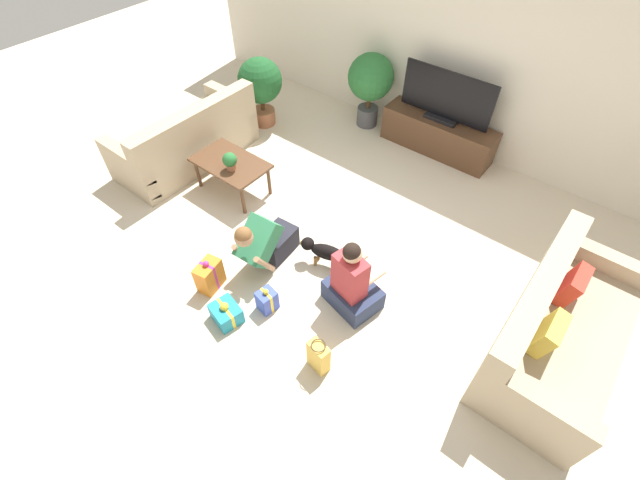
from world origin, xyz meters
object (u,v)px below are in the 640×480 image
tv_console (437,135)px  potted_plant_back_left (370,81)px  tabletop_plant (230,161)px  person_sitting (352,284)px  gift_box_a (267,300)px  gift_bag_a (318,356)px  gift_box_c (226,313)px  dog (323,251)px  sofa_left (187,141)px  tv (446,99)px  gift_box_b (210,276)px  person_kneeling (265,242)px  sofa_right (556,331)px  coffee_table (231,165)px  potted_plant_corner_left (260,84)px

tv_console → potted_plant_back_left: potted_plant_back_left is taller
tv_console → tabletop_plant: (-1.47, -2.45, 0.32)m
person_sitting → gift_box_a: bearing=54.9°
gift_bag_a → tv_console: bearing=102.1°
gift_box_c → tabletop_plant: bearing=133.2°
dog → sofa_left: bearing=-114.4°
tv → potted_plant_back_left: bearing=-177.5°
potted_plant_back_left → gift_box_b: bearing=-82.5°
sofa_left → tv_console: sofa_left is taller
person_kneeling → gift_box_c: size_ratio=2.39×
sofa_right → tv: (-2.30, 2.15, 0.48)m
sofa_left → potted_plant_back_left: size_ratio=1.76×
gift_box_b → person_sitting: bearing=30.1°
coffee_table → dog: (1.64, -0.26, -0.18)m
potted_plant_corner_left → gift_bag_a: 4.10m
coffee_table → gift_box_b: size_ratio=2.36×
coffee_table → gift_bag_a: 2.66m
person_kneeling → person_sitting: size_ratio=0.87×
tv_console → person_sitting: (0.59, -2.86, 0.07)m
tv_console → tv: (-0.00, 0.00, 0.54)m
potted_plant_corner_left → gift_bag_a: bearing=-39.5°
potted_plant_back_left → person_sitting: size_ratio=1.19×
coffee_table → gift_box_c: size_ratio=2.83×
dog → gift_box_c: 1.18m
person_kneeling → dog: person_kneeling is taller
tv_console → person_sitting: 2.92m
person_sitting → gift_bag_a: 0.77m
tv → gift_box_b: 3.70m
gift_box_b → tabletop_plant: bearing=125.6°
person_sitting → dog: 0.59m
potted_plant_back_left → person_sitting: bearing=-58.5°
potted_plant_corner_left → potted_plant_back_left: potted_plant_back_left is taller
sofa_left → gift_box_c: size_ratio=5.77×
coffee_table → person_kneeling: 1.31m
tv → gift_box_c: size_ratio=3.80×
sofa_right → tv_console: (-2.30, 2.15, -0.06)m
tv → person_sitting: (0.59, -2.86, -0.47)m
coffee_table → person_kneeling: size_ratio=1.18×
tv → person_kneeling: bearing=-98.3°
dog → gift_bag_a: size_ratio=1.48×
dog → person_sitting: bearing=49.9°
potted_plant_back_left → dog: (1.18, -2.58, -0.48)m
sofa_left → gift_box_a: sofa_left is taller
dog → gift_box_b: bearing=-53.8°
gift_box_c → person_sitting: bearing=47.4°
tv_console → gift_box_b: (-0.66, -3.59, -0.07)m
potted_plant_corner_left → tabletop_plant: 1.71m
dog → coffee_table: bearing=-116.1°
sofa_left → coffee_table: 0.94m
gift_box_c → tabletop_plant: (-1.23, 1.31, 0.47)m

